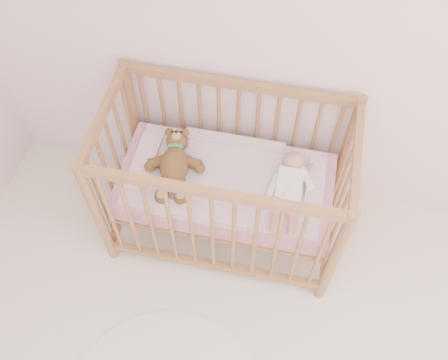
% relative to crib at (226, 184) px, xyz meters
% --- Properties ---
extents(wall_back, '(4.00, 0.02, 2.70)m').
position_rel_crib_xyz_m(wall_back, '(0.46, 0.40, 0.85)').
color(wall_back, white).
rests_on(wall_back, floor).
extents(crib, '(1.36, 0.76, 1.00)m').
position_rel_crib_xyz_m(crib, '(0.00, 0.00, 0.00)').
color(crib, '#A26F44').
rests_on(crib, floor).
extents(mattress, '(1.22, 0.62, 0.13)m').
position_rel_crib_xyz_m(mattress, '(0.00, 0.00, -0.01)').
color(mattress, pink).
rests_on(mattress, crib).
extents(blanket, '(1.10, 0.58, 0.06)m').
position_rel_crib_xyz_m(blanket, '(0.00, 0.00, 0.06)').
color(blanket, pink).
rests_on(blanket, mattress).
extents(baby, '(0.26, 0.54, 0.13)m').
position_rel_crib_xyz_m(baby, '(0.36, -0.02, 0.14)').
color(baby, white).
rests_on(baby, blanket).
extents(teddy_bear, '(0.44, 0.56, 0.14)m').
position_rel_crib_xyz_m(teddy_bear, '(-0.29, -0.02, 0.15)').
color(teddy_bear, brown).
rests_on(teddy_bear, blanket).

